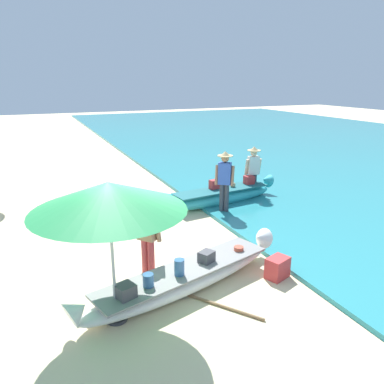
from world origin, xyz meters
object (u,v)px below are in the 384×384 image
object	(u,v)px
person_tourist_customer	(147,236)
person_vendor_assistant	(253,168)
boat_cyan_midground	(221,196)
patio_umbrella_large	(108,197)
cooler_box	(277,268)
boat_white_foreground	(185,278)
person_vendor_hatted	(225,178)
paddle	(207,301)

from	to	relation	value
person_tourist_customer	person_vendor_assistant	world-z (taller)	person_vendor_assistant
boat_cyan_midground	patio_umbrella_large	size ratio (longest dim) A/B	1.73
person_vendor_assistant	cooler_box	bearing A→B (deg)	-117.15
boat_white_foreground	person_vendor_assistant	world-z (taller)	person_vendor_assistant
boat_white_foreground	patio_umbrella_large	xyz separation A→B (m)	(-1.42, -0.42, 1.90)
person_vendor_hatted	person_tourist_customer	bearing A→B (deg)	-139.82
boat_cyan_midground	person_tourist_customer	size ratio (longest dim) A/B	2.58
patio_umbrella_large	cooler_box	distance (m)	3.80
person_vendor_assistant	cooler_box	distance (m)	5.45
person_vendor_assistant	patio_umbrella_large	xyz separation A→B (m)	(-5.73, -4.87, 1.15)
patio_umbrella_large	paddle	bearing A→B (deg)	-5.73
boat_white_foreground	person_tourist_customer	xyz separation A→B (m)	(-0.51, 0.71, 0.65)
person_vendor_assistant	person_tourist_customer	bearing A→B (deg)	-142.13
person_vendor_assistant	paddle	distance (m)	6.59
paddle	person_vendor_hatted	bearing A→B (deg)	58.01
cooler_box	person_vendor_assistant	bearing A→B (deg)	42.88
person_vendor_assistant	boat_white_foreground	bearing A→B (deg)	-134.08
person_vendor_hatted	cooler_box	distance (m)	3.89
person_vendor_hatted	person_tourist_customer	distance (m)	4.13
boat_white_foreground	person_tourist_customer	bearing A→B (deg)	125.53
boat_cyan_midground	paddle	distance (m)	5.52
boat_cyan_midground	paddle	world-z (taller)	boat_cyan_midground
person_vendor_hatted	person_tourist_customer	size ratio (longest dim) A/B	1.18
person_vendor_assistant	paddle	world-z (taller)	person_vendor_assistant
person_vendor_hatted	patio_umbrella_large	xyz separation A→B (m)	(-4.07, -3.79, 1.05)
boat_cyan_midground	person_tourist_customer	bearing A→B (deg)	-135.29
person_vendor_assistant	patio_umbrella_large	bearing A→B (deg)	-139.63
boat_cyan_midground	person_vendor_assistant	world-z (taller)	person_vendor_assistant
boat_white_foreground	boat_cyan_midground	xyz separation A→B (m)	(2.99, 4.17, 0.05)
paddle	patio_umbrella_large	bearing A→B (deg)	174.27
patio_umbrella_large	boat_cyan_midground	bearing A→B (deg)	46.12
boat_white_foreground	patio_umbrella_large	bearing A→B (deg)	-163.62
cooler_box	boat_cyan_midground	bearing A→B (deg)	55.92
boat_white_foreground	person_vendor_assistant	distance (m)	6.25
boat_cyan_midground	paddle	xyz separation A→B (m)	(-2.81, -4.75, -0.27)
patio_umbrella_large	paddle	xyz separation A→B (m)	(1.60, -0.16, -2.12)
person_vendor_hatted	person_vendor_assistant	distance (m)	1.99
patio_umbrella_large	person_vendor_assistant	bearing A→B (deg)	40.37
person_tourist_customer	patio_umbrella_large	size ratio (longest dim) A/B	0.67
person_vendor_hatted	person_tourist_customer	xyz separation A→B (m)	(-3.15, -2.66, -0.19)
person_tourist_customer	person_vendor_hatted	bearing A→B (deg)	40.18
person_vendor_assistant	paddle	bearing A→B (deg)	-129.39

